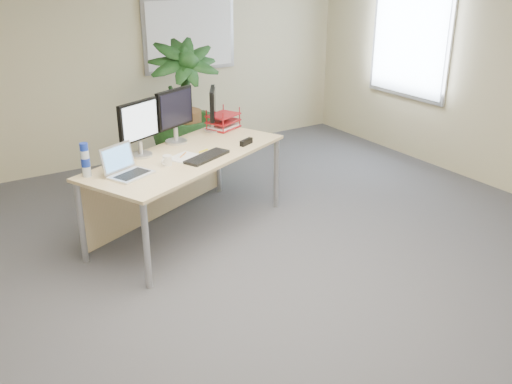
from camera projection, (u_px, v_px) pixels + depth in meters
floor at (288, 315)px, 4.28m from camera, size 8.00×8.00×0.00m
back_wall at (99, 58)px, 6.88m from camera, size 7.00×0.04×2.70m
whiteboard at (190, 34)px, 7.37m from camera, size 1.30×0.04×0.95m
window at (410, 36)px, 7.18m from camera, size 0.04×1.30×1.55m
desk at (178, 169)px, 5.39m from camera, size 2.22×1.62×0.79m
floor_plant at (184, 117)px, 6.64m from camera, size 0.97×0.97×1.50m
monitor_left at (139, 125)px, 5.13m from camera, size 0.44×0.23×0.51m
monitor_right at (175, 112)px, 5.50m from camera, size 0.45×0.23×0.53m
monitor_dark at (213, 107)px, 5.89m from camera, size 0.24×0.36×0.45m
laptop at (126, 168)px, 4.77m from camera, size 0.43×0.41×0.25m
keyboard at (207, 157)px, 5.18m from camera, size 0.51×0.35×0.03m
coffee_mug at (167, 160)px, 4.99m from camera, size 0.12×0.08×0.09m
spiral_notebook at (184, 157)px, 5.19m from camera, size 0.33×0.30×0.01m
orange_pen at (183, 155)px, 5.22m from camera, size 0.11×0.11×0.01m
yellow_highlighter at (203, 151)px, 5.36m from camera, size 0.11×0.05×0.02m
water_bottle at (85, 161)px, 4.71m from camera, size 0.07×0.07×0.29m
letter_tray at (223, 122)px, 6.03m from camera, size 0.39×0.36×0.15m
stapler at (246, 142)px, 5.54m from camera, size 0.17×0.11×0.05m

